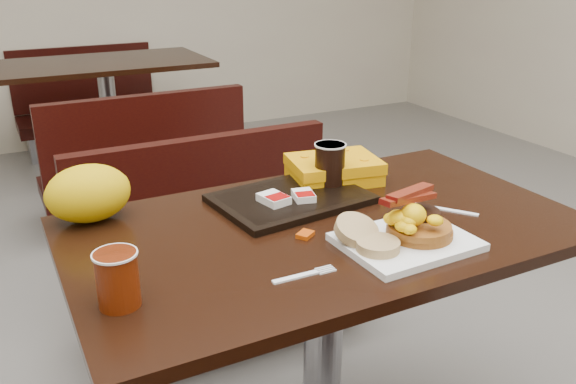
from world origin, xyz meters
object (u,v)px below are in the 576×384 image
clamshell (334,170)px  hashbrown_sleeve_right (304,196)px  knife (446,210)px  paper_bag (88,193)px  bench_far_n (90,102)px  fork (295,277)px  hashbrown_sleeve_left (274,199)px  coffee_cup_near (118,279)px  coffee_cup_far (330,164)px  tray (291,199)px  table_near (323,354)px  bench_far_s (139,156)px  pancake_stack (419,229)px  table_far (110,122)px  bench_near_n (224,250)px  platter (406,242)px

clamshell → hashbrown_sleeve_right: bearing=-133.9°
knife → paper_bag: 0.87m
bench_far_n → fork: (-0.18, -3.49, 0.39)m
hashbrown_sleeve_left → paper_bag: paper_bag is taller
coffee_cup_near → coffee_cup_far: size_ratio=0.97×
coffee_cup_near → tray: bearing=30.2°
hashbrown_sleeve_left → paper_bag: 0.44m
fork → knife: (0.49, 0.13, -0.00)m
table_near → bench_far_n: (0.00, 3.30, -0.02)m
coffee_cup_near → coffee_cup_far: coffee_cup_far is taller
fork → paper_bag: bearing=124.2°
hashbrown_sleeve_left → clamshell: (0.24, 0.11, 0.00)m
hashbrown_sleeve_left → bench_far_n: bearing=77.1°
hashbrown_sleeve_right → bench_far_s: bearing=104.0°
table_near → pancake_stack: 0.46m
table_near → table_far: size_ratio=1.00×
tray → knife: bearing=-41.6°
fork → paper_bag: size_ratio=0.68×
table_far → clamshell: 2.40m
bench_far_s → pancake_stack: bearing=-86.3°
bench_far_s → hashbrown_sleeve_right: hashbrown_sleeve_right is taller
bench_near_n → clamshell: bearing=-69.9°
pancake_stack → clamshell: bearing=85.4°
table_near → bench_far_s: size_ratio=1.20×
clamshell → fork: bearing=-119.2°
table_far → pancake_stack: pancake_stack is taller
bench_near_n → pancake_stack: size_ratio=6.82×
table_near → fork: 0.46m
bench_far_n → paper_bag: (-0.49, -3.02, 0.46)m
tray → coffee_cup_near: bearing=-156.2°
bench_far_n → hashbrown_sleeve_right: bearing=-89.9°
table_far → tray: bearing=-90.3°
bench_far_s → hashbrown_sleeve_right: size_ratio=14.88×
table_near → table_far: (0.00, 2.60, 0.00)m
bench_far_s → coffee_cup_far: coffee_cup_far is taller
coffee_cup_near → paper_bag: (0.02, 0.41, 0.02)m
pancake_stack → fork: bearing=-176.9°
clamshell → knife: bearing=-56.1°
tray → coffee_cup_far: (0.13, 0.03, 0.06)m
platter → coffee_cup_near: 0.62m
pancake_stack → coffee_cup_near: bearing=176.3°
table_near → table_far: bearing=90.0°
bench_near_n → table_far: (0.00, 1.90, 0.02)m
coffee_cup_near → pancake_stack: bearing=-3.7°
bench_far_n → pancake_stack: (0.13, -3.48, 0.42)m
hashbrown_sleeve_right → paper_bag: 0.52m
bench_far_s → fork: 2.14m
platter → hashbrown_sleeve_left: 0.36m
bench_far_n → knife: 3.40m
hashbrown_sleeve_right → knife: bearing=-18.6°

